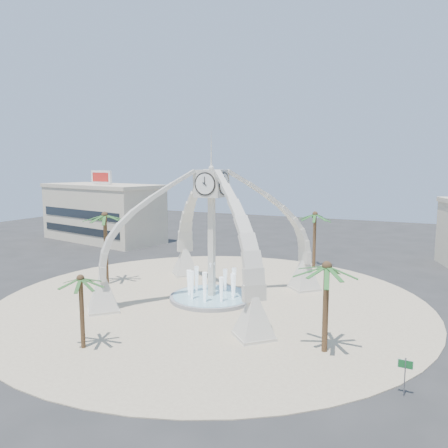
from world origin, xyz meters
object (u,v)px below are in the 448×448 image
at_px(street_sign, 405,369).
at_px(palm_south, 80,280).
at_px(clock_tower, 212,232).
at_px(palm_east, 327,267).
at_px(palm_north, 315,215).
at_px(palm_west, 105,216).
at_px(fountain, 212,297).

bearing_deg(street_sign, palm_south, -171.49).
xyz_separation_m(clock_tower, palm_east, (12.31, -7.23, -0.57)).
distance_m(clock_tower, street_sign, 21.37).
bearing_deg(palm_north, street_sign, -67.02).
bearing_deg(street_sign, palm_west, 160.76).
bearing_deg(palm_north, palm_east, -74.57).
height_order(clock_tower, palm_south, clock_tower).
relative_size(fountain, palm_east, 1.18).
xyz_separation_m(palm_north, palm_south, (-8.64, -30.95, -1.72)).
height_order(palm_east, palm_north, palm_north).
height_order(palm_east, street_sign, palm_east).
xyz_separation_m(clock_tower, street_sign, (17.57, -11.13, -4.91)).
relative_size(palm_east, palm_south, 1.21).
distance_m(palm_east, palm_west, 26.07).
distance_m(fountain, palm_east, 15.35).
relative_size(fountain, palm_west, 0.96).
xyz_separation_m(palm_west, palm_north, (18.27, 17.07, -0.72)).
xyz_separation_m(palm_east, palm_north, (-6.72, 24.34, 0.73)).
relative_size(clock_tower, palm_north, 2.37).
bearing_deg(clock_tower, palm_east, -30.42).
bearing_deg(palm_south, clock_tower, 77.61).
height_order(clock_tower, fountain, clock_tower).
distance_m(fountain, street_sign, 20.84).
bearing_deg(street_sign, clock_tower, 148.67).
bearing_deg(palm_west, palm_east, -16.21).
distance_m(palm_east, palm_south, 16.74).
height_order(fountain, palm_west, palm_west).
bearing_deg(clock_tower, palm_north, 71.89).
relative_size(palm_west, palm_south, 1.47).
relative_size(palm_west, street_sign, 3.76).
relative_size(palm_east, palm_north, 0.90).
distance_m(clock_tower, fountain, 6.20).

